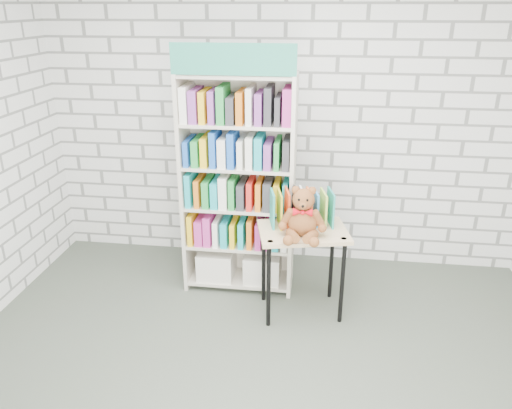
# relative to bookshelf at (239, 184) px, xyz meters

# --- Properties ---
(ground) EXTENTS (4.50, 4.50, 0.00)m
(ground) POSITION_rel_bookshelf_xyz_m (0.32, -1.36, -0.98)
(ground) COLOR #42493E
(ground) RESTS_ON ground
(room_shell) EXTENTS (4.52, 4.02, 2.81)m
(room_shell) POSITION_rel_bookshelf_xyz_m (0.32, -1.36, 0.81)
(room_shell) COLOR silver
(room_shell) RESTS_ON ground
(bookshelf) EXTENTS (0.95, 0.37, 2.14)m
(bookshelf) POSITION_rel_bookshelf_xyz_m (0.00, 0.00, 0.00)
(bookshelf) COLOR beige
(bookshelf) RESTS_ON ground
(display_table) EXTENTS (0.78, 0.62, 0.75)m
(display_table) POSITION_rel_bookshelf_xyz_m (0.57, -0.35, -0.33)
(display_table) COLOR tan
(display_table) RESTS_ON ground
(table_books) EXTENTS (0.52, 0.31, 0.29)m
(table_books) POSITION_rel_bookshelf_xyz_m (0.55, -0.24, -0.09)
(table_books) COLOR teal
(table_books) RESTS_ON display_table
(teddy_bear) EXTENTS (0.37, 0.34, 0.40)m
(teddy_bear) POSITION_rel_bookshelf_xyz_m (0.57, -0.47, -0.07)
(teddy_bear) COLOR brown
(teddy_bear) RESTS_ON display_table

